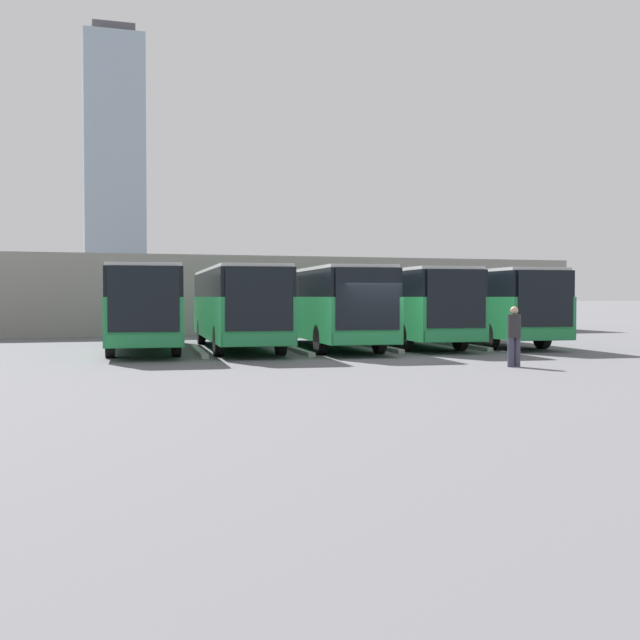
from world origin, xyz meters
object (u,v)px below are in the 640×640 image
bus_2 (326,304)px  bus_4 (142,304)px  bus_0 (478,303)px  bus_3 (237,304)px  bus_1 (402,304)px  pedestrian (514,334)px

bus_2 → bus_4: 7.18m
bus_0 → bus_2: 7.16m
bus_4 → bus_3: bearing=178.2°
bus_1 → bus_3: size_ratio=1.00×
bus_1 → bus_4: bearing=4.3°
bus_0 → pedestrian: bus_0 is taller
bus_1 → bus_2: (3.57, 0.62, 0.00)m
bus_1 → bus_0: bearing=-175.8°
bus_0 → bus_1: bearing=4.2°
bus_3 → pedestrian: bus_3 is taller
bus_4 → bus_2: bearing=179.0°
bus_0 → pedestrian: 11.52m
bus_2 → pedestrian: 10.26m
bus_3 → bus_4: size_ratio=1.00×
bus_2 → bus_3: same height
bus_0 → pedestrian: (4.68, 10.50, -0.81)m
bus_1 → pedestrian: (1.11, 10.55, -0.81)m
bus_3 → bus_0: bearing=-173.7°
bus_0 → bus_2: same height
bus_2 → bus_4: same height
bus_0 → bus_3: 10.71m
bus_1 → bus_4: 10.71m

